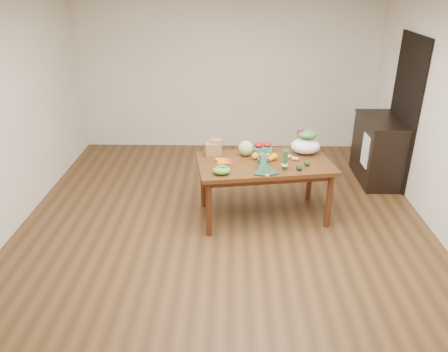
{
  "coord_description": "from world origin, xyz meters",
  "views": [
    {
      "loc": [
        0.09,
        -4.33,
        2.81
      ],
      "look_at": [
        0.0,
        0.0,
        0.79
      ],
      "focal_mm": 35.0,
      "sensor_mm": 36.0,
      "label": 1
    }
  ],
  "objects_px": {
    "paper_bag": "(213,147)",
    "mandarin_cluster": "(268,157)",
    "dining_table": "(263,189)",
    "kale_bunch": "(265,166)",
    "cabinet": "(378,150)",
    "asparagus_bundle": "(285,160)",
    "cabbage": "(246,148)",
    "salad_bag": "(306,143)"
  },
  "relations": [
    {
      "from": "mandarin_cluster",
      "to": "salad_bag",
      "type": "distance_m",
      "value": 0.55
    },
    {
      "from": "dining_table",
      "to": "mandarin_cluster",
      "type": "distance_m",
      "value": 0.43
    },
    {
      "from": "dining_table",
      "to": "kale_bunch",
      "type": "distance_m",
      "value": 0.56
    },
    {
      "from": "cabinet",
      "to": "kale_bunch",
      "type": "xyz_separation_m",
      "value": [
        -1.75,
        -1.45,
        0.36
      ]
    },
    {
      "from": "kale_bunch",
      "to": "asparagus_bundle",
      "type": "height_order",
      "value": "asparagus_bundle"
    },
    {
      "from": "paper_bag",
      "to": "salad_bag",
      "type": "relative_size",
      "value": 0.73
    },
    {
      "from": "kale_bunch",
      "to": "dining_table",
      "type": "bearing_deg",
      "value": 78.78
    },
    {
      "from": "cabbage",
      "to": "kale_bunch",
      "type": "height_order",
      "value": "cabbage"
    },
    {
      "from": "mandarin_cluster",
      "to": "salad_bag",
      "type": "xyz_separation_m",
      "value": [
        0.48,
        0.24,
        0.09
      ]
    },
    {
      "from": "cabinet",
      "to": "paper_bag",
      "type": "relative_size",
      "value": 3.81
    },
    {
      "from": "cabbage",
      "to": "mandarin_cluster",
      "type": "distance_m",
      "value": 0.31
    },
    {
      "from": "cabinet",
      "to": "asparagus_bundle",
      "type": "distance_m",
      "value": 2.09
    },
    {
      "from": "dining_table",
      "to": "asparagus_bundle",
      "type": "xyz_separation_m",
      "value": [
        0.21,
        -0.24,
        0.5
      ]
    },
    {
      "from": "asparagus_bundle",
      "to": "salad_bag",
      "type": "height_order",
      "value": "salad_bag"
    },
    {
      "from": "kale_bunch",
      "to": "salad_bag",
      "type": "relative_size",
      "value": 1.1
    },
    {
      "from": "dining_table",
      "to": "paper_bag",
      "type": "relative_size",
      "value": 5.96
    },
    {
      "from": "kale_bunch",
      "to": "cabinet",
      "type": "bearing_deg",
      "value": 30.73
    },
    {
      "from": "dining_table",
      "to": "salad_bag",
      "type": "xyz_separation_m",
      "value": [
        0.52,
        0.27,
        0.52
      ]
    },
    {
      "from": "paper_bag",
      "to": "mandarin_cluster",
      "type": "height_order",
      "value": "paper_bag"
    },
    {
      "from": "mandarin_cluster",
      "to": "asparagus_bundle",
      "type": "height_order",
      "value": "asparagus_bundle"
    },
    {
      "from": "mandarin_cluster",
      "to": "kale_bunch",
      "type": "xyz_separation_m",
      "value": [
        -0.05,
        -0.35,
        0.03
      ]
    },
    {
      "from": "cabinet",
      "to": "kale_bunch",
      "type": "bearing_deg",
      "value": -140.37
    },
    {
      "from": "paper_bag",
      "to": "mandarin_cluster",
      "type": "distance_m",
      "value": 0.7
    },
    {
      "from": "dining_table",
      "to": "kale_bunch",
      "type": "height_order",
      "value": "kale_bunch"
    },
    {
      "from": "cabinet",
      "to": "cabbage",
      "type": "height_order",
      "value": "same"
    },
    {
      "from": "paper_bag",
      "to": "salad_bag",
      "type": "distance_m",
      "value": 1.16
    },
    {
      "from": "asparagus_bundle",
      "to": "salad_bag",
      "type": "bearing_deg",
      "value": 49.62
    },
    {
      "from": "dining_table",
      "to": "asparagus_bundle",
      "type": "height_order",
      "value": "asparagus_bundle"
    },
    {
      "from": "mandarin_cluster",
      "to": "asparagus_bundle",
      "type": "distance_m",
      "value": 0.33
    },
    {
      "from": "kale_bunch",
      "to": "asparagus_bundle",
      "type": "bearing_deg",
      "value": 11.06
    },
    {
      "from": "asparagus_bundle",
      "to": "cabinet",
      "type": "bearing_deg",
      "value": 33.0
    },
    {
      "from": "cabbage",
      "to": "mandarin_cluster",
      "type": "xyz_separation_m",
      "value": [
        0.26,
        -0.16,
        -0.05
      ]
    },
    {
      "from": "mandarin_cluster",
      "to": "asparagus_bundle",
      "type": "bearing_deg",
      "value": -57.48
    },
    {
      "from": "asparagus_bundle",
      "to": "kale_bunch",
      "type": "bearing_deg",
      "value": -168.94
    },
    {
      "from": "dining_table",
      "to": "mandarin_cluster",
      "type": "bearing_deg",
      "value": 25.51
    },
    {
      "from": "kale_bunch",
      "to": "salad_bag",
      "type": "height_order",
      "value": "salad_bag"
    },
    {
      "from": "dining_table",
      "to": "cabinet",
      "type": "height_order",
      "value": "cabinet"
    },
    {
      "from": "cabinet",
      "to": "dining_table",
      "type": "bearing_deg",
      "value": -147.06
    },
    {
      "from": "asparagus_bundle",
      "to": "dining_table",
      "type": "bearing_deg",
      "value": 122.6
    },
    {
      "from": "cabbage",
      "to": "asparagus_bundle",
      "type": "bearing_deg",
      "value": -44.87
    },
    {
      "from": "paper_bag",
      "to": "kale_bunch",
      "type": "height_order",
      "value": "paper_bag"
    },
    {
      "from": "cabbage",
      "to": "mandarin_cluster",
      "type": "height_order",
      "value": "cabbage"
    }
  ]
}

